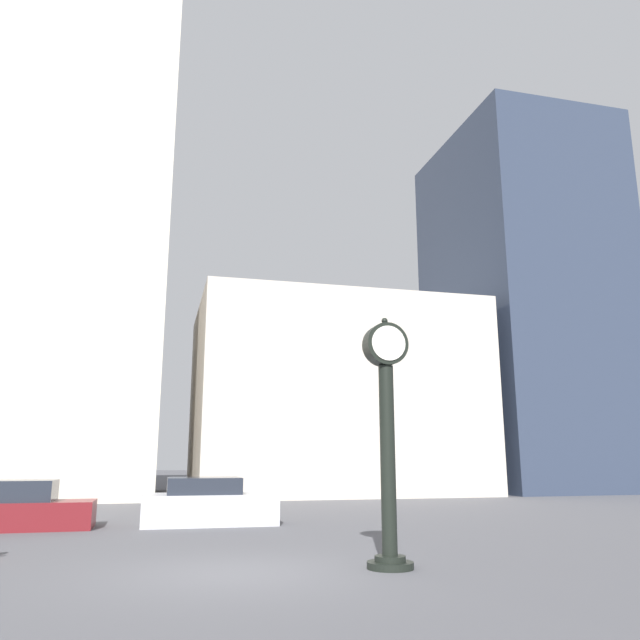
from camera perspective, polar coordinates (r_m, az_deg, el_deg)
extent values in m
plane|color=#515156|center=(11.43, -7.71, -21.97)|extent=(200.00, 200.00, 0.00)
cube|color=beige|center=(37.83, -22.14, 8.07)|extent=(11.13, 12.00, 29.24)
cube|color=beige|center=(36.63, 0.88, -7.32)|extent=(15.38, 12.00, 10.48)
cube|color=#2D384C|center=(43.01, 17.98, 1.09)|extent=(9.24, 12.00, 23.18)
cylinder|color=black|center=(11.82, 6.44, -21.39)|extent=(0.83, 0.83, 0.12)
cylinder|color=black|center=(11.81, 6.43, -20.86)|extent=(0.55, 0.55, 0.10)
cylinder|color=black|center=(11.68, 6.21, -12.40)|extent=(0.28, 0.28, 3.37)
cylinder|color=black|center=(11.87, 5.98, -2.27)|extent=(0.81, 0.36, 0.81)
cylinder|color=white|center=(11.69, 6.30, -2.10)|extent=(0.66, 0.02, 0.66)
cylinder|color=white|center=(12.04, 5.66, -2.43)|extent=(0.66, 0.02, 0.66)
sphere|color=black|center=(11.96, 5.93, -0.09)|extent=(0.12, 0.12, 0.12)
cube|color=maroon|center=(19.65, -25.84, -15.79)|extent=(3.93, 1.77, 0.74)
cube|color=#232833|center=(19.64, -26.23, -13.83)|extent=(2.17, 1.54, 0.57)
cube|color=#BCBCC1|center=(19.45, -10.06, -16.66)|extent=(3.89, 1.99, 0.88)
cube|color=#232833|center=(19.40, -10.57, -14.66)|extent=(2.15, 1.74, 0.47)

